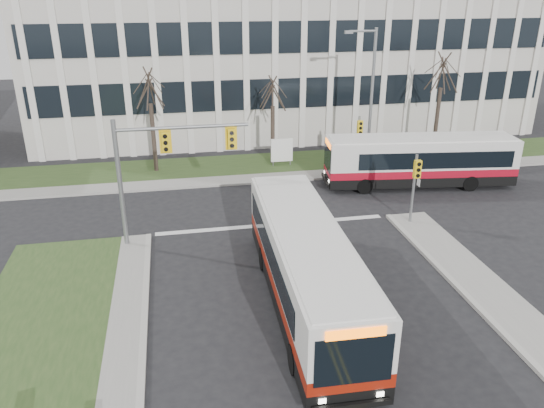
{
  "coord_description": "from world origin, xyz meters",
  "views": [
    {
      "loc": [
        -4.75,
        -16.59,
        11.69
      ],
      "look_at": [
        -0.34,
        6.3,
        2.0
      ],
      "focal_mm": 35.0,
      "sensor_mm": 36.0,
      "label": 1
    }
  ],
  "objects_px": {
    "bus_main": "(306,268)",
    "bus_cross": "(420,162)",
    "streetlight": "(369,92)",
    "directory_sign": "(282,151)"
  },
  "relations": [
    {
      "from": "bus_main",
      "to": "bus_cross",
      "type": "xyz_separation_m",
      "value": [
        10.22,
        11.62,
        -0.08
      ]
    },
    {
      "from": "directory_sign",
      "to": "bus_main",
      "type": "distance_m",
      "value": 17.04
    },
    {
      "from": "bus_main",
      "to": "bus_cross",
      "type": "height_order",
      "value": "bus_main"
    },
    {
      "from": "streetlight",
      "to": "bus_cross",
      "type": "height_order",
      "value": "streetlight"
    },
    {
      "from": "streetlight",
      "to": "bus_cross",
      "type": "relative_size",
      "value": 0.8
    },
    {
      "from": "directory_sign",
      "to": "bus_main",
      "type": "bearing_deg",
      "value": -98.82
    },
    {
      "from": "bus_cross",
      "to": "bus_main",
      "type": "bearing_deg",
      "value": -34.52
    },
    {
      "from": "directory_sign",
      "to": "bus_main",
      "type": "xyz_separation_m",
      "value": [
        -2.61,
        -16.83,
        0.44
      ]
    },
    {
      "from": "directory_sign",
      "to": "streetlight",
      "type": "bearing_deg",
      "value": -13.23
    },
    {
      "from": "streetlight",
      "to": "directory_sign",
      "type": "xyz_separation_m",
      "value": [
        -5.53,
        1.3,
        -4.02
      ]
    }
  ]
}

